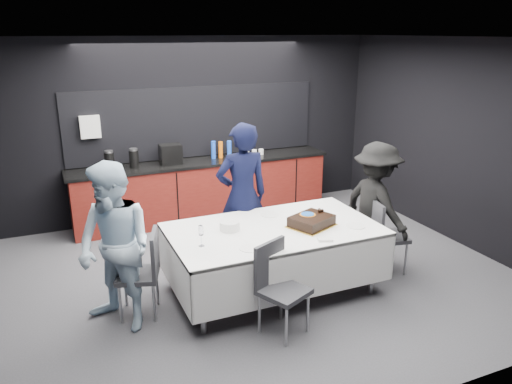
{
  "coord_description": "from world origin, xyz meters",
  "views": [
    {
      "loc": [
        -2.23,
        -5.05,
        2.88
      ],
      "look_at": [
        0.0,
        0.1,
        1.05
      ],
      "focal_mm": 35.0,
      "sensor_mm": 36.0,
      "label": 1
    }
  ],
  "objects_px": {
    "party_table": "(274,239)",
    "chair_right": "(383,231)",
    "person_center": "(242,196)",
    "plate_stack": "(230,226)",
    "person_left": "(115,248)",
    "chair_left": "(145,267)",
    "chair_near": "(278,281)",
    "person_right": "(376,205)",
    "champagne_flute": "(201,232)",
    "cake_assembly": "(312,221)"
  },
  "relations": [
    {
      "from": "party_table",
      "to": "person_left",
      "type": "relative_size",
      "value": 1.36
    },
    {
      "from": "person_center",
      "to": "chair_left",
      "type": "bearing_deg",
      "value": 28.22
    },
    {
      "from": "plate_stack",
      "to": "person_center",
      "type": "xyz_separation_m",
      "value": [
        0.41,
        0.65,
        0.09
      ]
    },
    {
      "from": "chair_right",
      "to": "person_center",
      "type": "distance_m",
      "value": 1.78
    },
    {
      "from": "champagne_flute",
      "to": "person_center",
      "type": "distance_m",
      "value": 1.25
    },
    {
      "from": "person_center",
      "to": "party_table",
      "type": "bearing_deg",
      "value": 95.66
    },
    {
      "from": "cake_assembly",
      "to": "chair_right",
      "type": "bearing_deg",
      "value": 2.08
    },
    {
      "from": "party_table",
      "to": "cake_assembly",
      "type": "xyz_separation_m",
      "value": [
        0.41,
        -0.12,
        0.2
      ]
    },
    {
      "from": "chair_right",
      "to": "person_right",
      "type": "relative_size",
      "value": 0.58
    },
    {
      "from": "party_table",
      "to": "chair_left",
      "type": "xyz_separation_m",
      "value": [
        -1.43,
        0.09,
        -0.11
      ]
    },
    {
      "from": "person_left",
      "to": "person_right",
      "type": "height_order",
      "value": "person_left"
    },
    {
      "from": "champagne_flute",
      "to": "person_right",
      "type": "xyz_separation_m",
      "value": [
        2.35,
        0.28,
        -0.14
      ]
    },
    {
      "from": "person_left",
      "to": "party_table",
      "type": "bearing_deg",
      "value": 55.56
    },
    {
      "from": "plate_stack",
      "to": "person_right",
      "type": "bearing_deg",
      "value": -0.41
    },
    {
      "from": "party_table",
      "to": "person_left",
      "type": "xyz_separation_m",
      "value": [
        -1.72,
        -0.03,
        0.21
      ]
    },
    {
      "from": "chair_near",
      "to": "person_right",
      "type": "relative_size",
      "value": 0.58
    },
    {
      "from": "person_center",
      "to": "person_right",
      "type": "xyz_separation_m",
      "value": [
        1.53,
        -0.66,
        -0.12
      ]
    },
    {
      "from": "chair_left",
      "to": "chair_near",
      "type": "distance_m",
      "value": 1.4
    },
    {
      "from": "chair_near",
      "to": "person_center",
      "type": "relative_size",
      "value": 0.5
    },
    {
      "from": "cake_assembly",
      "to": "party_table",
      "type": "bearing_deg",
      "value": 163.52
    },
    {
      "from": "person_left",
      "to": "person_right",
      "type": "bearing_deg",
      "value": 57.36
    },
    {
      "from": "party_table",
      "to": "chair_near",
      "type": "height_order",
      "value": "chair_near"
    },
    {
      "from": "person_center",
      "to": "plate_stack",
      "type": "bearing_deg",
      "value": 58.94
    },
    {
      "from": "cake_assembly",
      "to": "person_left",
      "type": "xyz_separation_m",
      "value": [
        -2.13,
        0.09,
        0.01
      ]
    },
    {
      "from": "chair_right",
      "to": "chair_near",
      "type": "height_order",
      "value": "same"
    },
    {
      "from": "party_table",
      "to": "person_right",
      "type": "distance_m",
      "value": 1.48
    },
    {
      "from": "person_right",
      "to": "cake_assembly",
      "type": "bearing_deg",
      "value": 96.95
    },
    {
      "from": "chair_left",
      "to": "person_left",
      "type": "height_order",
      "value": "person_left"
    },
    {
      "from": "plate_stack",
      "to": "chair_near",
      "type": "distance_m",
      "value": 0.93
    },
    {
      "from": "plate_stack",
      "to": "person_left",
      "type": "distance_m",
      "value": 1.26
    },
    {
      "from": "plate_stack",
      "to": "champagne_flute",
      "type": "xyz_separation_m",
      "value": [
        -0.42,
        -0.29,
        0.11
      ]
    },
    {
      "from": "party_table",
      "to": "plate_stack",
      "type": "height_order",
      "value": "plate_stack"
    },
    {
      "from": "party_table",
      "to": "person_center",
      "type": "relative_size",
      "value": 1.26
    },
    {
      "from": "party_table",
      "to": "person_right",
      "type": "bearing_deg",
      "value": 4.88
    },
    {
      "from": "champagne_flute",
      "to": "chair_left",
      "type": "relative_size",
      "value": 0.24
    },
    {
      "from": "party_table",
      "to": "chair_near",
      "type": "relative_size",
      "value": 2.51
    },
    {
      "from": "party_table",
      "to": "plate_stack",
      "type": "relative_size",
      "value": 10.55
    },
    {
      "from": "chair_near",
      "to": "champagne_flute",
      "type": "bearing_deg",
      "value": 135.68
    },
    {
      "from": "person_left",
      "to": "person_right",
      "type": "distance_m",
      "value": 3.19
    },
    {
      "from": "chair_right",
      "to": "person_left",
      "type": "distance_m",
      "value": 3.18
    },
    {
      "from": "champagne_flute",
      "to": "chair_right",
      "type": "relative_size",
      "value": 0.24
    },
    {
      "from": "party_table",
      "to": "chair_right",
      "type": "bearing_deg",
      "value": -3.34
    },
    {
      "from": "chair_right",
      "to": "person_center",
      "type": "relative_size",
      "value": 0.5
    },
    {
      "from": "party_table",
      "to": "chair_right",
      "type": "xyz_separation_m",
      "value": [
        1.44,
        -0.08,
        -0.11
      ]
    },
    {
      "from": "person_center",
      "to": "person_right",
      "type": "bearing_deg",
      "value": 157.66
    },
    {
      "from": "chair_left",
      "to": "chair_right",
      "type": "distance_m",
      "value": 2.87
    },
    {
      "from": "person_center",
      "to": "person_left",
      "type": "height_order",
      "value": "person_center"
    },
    {
      "from": "champagne_flute",
      "to": "plate_stack",
      "type": "bearing_deg",
      "value": 35.02
    },
    {
      "from": "party_table",
      "to": "person_right",
      "type": "relative_size",
      "value": 1.45
    },
    {
      "from": "person_right",
      "to": "chair_right",
      "type": "bearing_deg",
      "value": 166.0
    }
  ]
}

